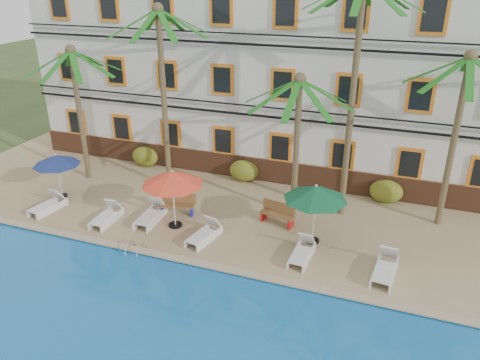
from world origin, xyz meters
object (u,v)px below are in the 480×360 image
at_px(palm_b, 162,76).
at_px(umbrella_green, 316,193).
at_px(umbrella_blue, 56,160).
at_px(lounger_e, 302,252).
at_px(bench_right, 278,213).
at_px(lounger_f, 385,268).
at_px(palm_a, 77,94).
at_px(palm_c, 298,125).
at_px(lounger_a, 48,205).
at_px(umbrella_red, 172,178).
at_px(lounger_d, 204,234).
at_px(pool_ladder, 136,252).
at_px(palm_d, 355,73).
at_px(lounger_b, 107,216).
at_px(palm_e, 459,117).
at_px(bench_left, 177,204).
at_px(lounger_c, 151,215).

relative_size(palm_b, umbrella_green, 3.44).
distance_m(umbrella_blue, lounger_e, 12.08).
distance_m(umbrella_blue, bench_right, 10.49).
relative_size(lounger_e, lounger_f, 0.91).
xyz_separation_m(palm_a, palm_c, (10.94, -0.25, -0.29)).
xyz_separation_m(umbrella_green, lounger_a, (-11.64, -1.47, -1.85)).
height_order(palm_a, umbrella_red, palm_a).
height_order(palm_b, lounger_e, palm_b).
bearing_deg(lounger_d, umbrella_blue, 171.14).
height_order(lounger_d, pool_ladder, lounger_d).
bearing_deg(palm_d, lounger_b, -155.73).
relative_size(palm_e, lounger_d, 3.81).
bearing_deg(palm_b, palm_e, 2.78).
bearing_deg(palm_b, pool_ladder, -74.65).
height_order(umbrella_red, umbrella_green, umbrella_red).
bearing_deg(palm_a, lounger_d, -23.49).
bearing_deg(palm_d, lounger_a, -161.13).
relative_size(palm_b, umbrella_red, 3.34).
relative_size(palm_e, lounger_b, 3.92).
distance_m(umbrella_red, bench_left, 2.05).
distance_m(palm_d, umbrella_red, 8.30).
relative_size(palm_d, lounger_a, 5.30).
relative_size(lounger_b, pool_ladder, 2.48).
relative_size(palm_b, lounger_e, 4.74).
xyz_separation_m(umbrella_blue, umbrella_green, (12.03, 0.11, 0.28)).
xyz_separation_m(palm_d, bench_left, (-6.78, -2.49, -5.71)).
bearing_deg(umbrella_blue, lounger_e, -5.76).
xyz_separation_m(palm_b, umbrella_blue, (-4.28, -2.77, -3.64)).
relative_size(palm_a, bench_left, 4.27).
bearing_deg(bench_right, lounger_d, -136.04).
height_order(palm_b, lounger_a, palm_b).
distance_m(lounger_d, lounger_e, 3.96).
bearing_deg(umbrella_red, palm_c, 31.69).
relative_size(lounger_a, lounger_d, 0.98).
bearing_deg(umbrella_green, palm_a, 169.83).
relative_size(palm_c, lounger_f, 3.11).
distance_m(lounger_c, bench_right, 5.43).
xyz_separation_m(palm_c, umbrella_red, (-4.40, -2.71, -1.92)).
bearing_deg(lounger_e, umbrella_green, 85.05).
xyz_separation_m(palm_b, lounger_f, (10.62, -4.01, -5.19)).
relative_size(lounger_a, lounger_b, 1.01).
xyz_separation_m(palm_e, lounger_e, (-4.82, -4.58, -4.43)).
bearing_deg(bench_left, lounger_b, -145.90).
relative_size(umbrella_red, lounger_e, 1.42).
bearing_deg(lounger_c, lounger_a, -171.30).
bearing_deg(bench_right, palm_d, 36.99).
relative_size(umbrella_red, lounger_f, 1.28).
relative_size(palm_c, lounger_b, 3.38).
height_order(umbrella_red, lounger_b, umbrella_red).
bearing_deg(umbrella_red, palm_b, 121.18).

